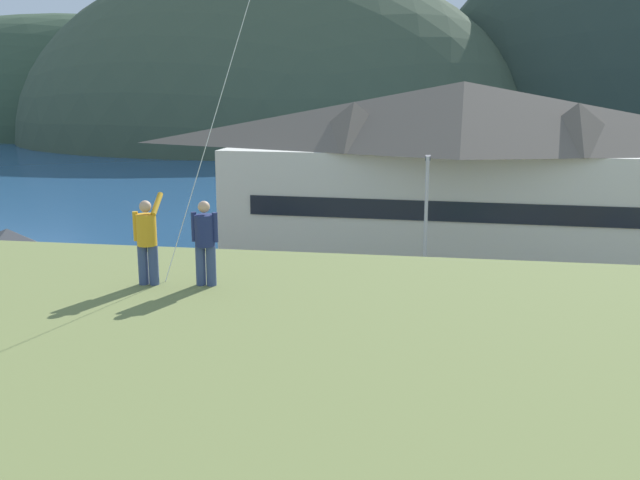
% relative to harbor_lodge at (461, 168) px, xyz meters
% --- Properties ---
extents(ground_plane, '(600.00, 600.00, 0.00)m').
position_rel_harbor_lodge_xyz_m(ground_plane, '(-7.72, -20.67, -5.60)').
color(ground_plane, '#66604C').
extents(parking_lot_pad, '(40.00, 20.00, 0.10)m').
position_rel_harbor_lodge_xyz_m(parking_lot_pad, '(-7.72, -15.67, -5.55)').
color(parking_lot_pad, slate).
rests_on(parking_lot_pad, ground).
extents(bay_water, '(360.00, 84.00, 0.03)m').
position_rel_harbor_lodge_xyz_m(bay_water, '(-7.72, 39.33, -5.59)').
color(bay_water, navy).
rests_on(bay_water, ground).
extents(far_hill_west_ridge, '(129.83, 47.46, 48.94)m').
position_rel_harbor_lodge_xyz_m(far_hill_west_ridge, '(-80.33, 97.42, -5.60)').
color(far_hill_west_ridge, '#334733').
rests_on(far_hill_west_ridge, ground).
extents(far_hill_east_peak, '(94.87, 73.98, 66.19)m').
position_rel_harbor_lodge_xyz_m(far_hill_east_peak, '(-32.69, 89.31, -5.60)').
color(far_hill_east_peak, '#3D4C38').
rests_on(far_hill_east_peak, ground).
extents(harbor_lodge, '(29.42, 10.55, 10.59)m').
position_rel_harbor_lodge_xyz_m(harbor_lodge, '(0.00, 0.00, 0.00)').
color(harbor_lodge, beige).
rests_on(harbor_lodge, ground).
extents(storage_shed_near_lot, '(6.20, 5.70, 4.76)m').
position_rel_harbor_lodge_xyz_m(storage_shed_near_lot, '(-18.32, -17.17, -3.13)').
color(storage_shed_near_lot, '#756B5B').
rests_on(storage_shed_near_lot, ground).
extents(wharf_dock, '(3.20, 13.19, 0.70)m').
position_rel_harbor_lodge_xyz_m(wharf_dock, '(-12.29, 11.95, -5.25)').
color(wharf_dock, '#70604C').
rests_on(wharf_dock, ground).
extents(moored_boat_wharfside, '(1.96, 5.96, 2.16)m').
position_rel_harbor_lodge_xyz_m(moored_boat_wharfside, '(-15.56, 14.99, -4.88)').
color(moored_boat_wharfside, '#23564C').
rests_on(moored_boat_wharfside, ground).
extents(moored_boat_outer_mooring, '(2.14, 6.36, 2.16)m').
position_rel_harbor_lodge_xyz_m(moored_boat_outer_mooring, '(-8.95, 12.74, -4.88)').
color(moored_boat_outer_mooring, silver).
rests_on(moored_boat_outer_mooring, ground).
extents(parked_car_mid_row_center, '(4.32, 2.29, 1.82)m').
position_rel_harbor_lodge_xyz_m(parked_car_mid_row_center, '(-0.22, -21.31, -4.54)').
color(parked_car_mid_row_center, '#236633').
rests_on(parked_car_mid_row_center, parking_lot_pad).
extents(parked_car_front_row_end, '(4.25, 2.15, 1.82)m').
position_rel_harbor_lodge_xyz_m(parked_car_front_row_end, '(-13.10, -14.25, -4.54)').
color(parked_car_front_row_end, black).
rests_on(parked_car_front_row_end, parking_lot_pad).
extents(parked_car_corner_spot, '(4.30, 2.25, 1.82)m').
position_rel_harbor_lodge_xyz_m(parked_car_corner_spot, '(1.08, -13.09, -4.54)').
color(parked_car_corner_spot, silver).
rests_on(parked_car_corner_spot, parking_lot_pad).
extents(parking_light_pole, '(0.24, 0.78, 7.15)m').
position_rel_harbor_lodge_xyz_m(parking_light_pole, '(-1.78, -10.11, -1.39)').
color(parking_light_pole, '#ADADB2').
rests_on(parking_light_pole, parking_lot_pad).
extents(person_kite_flyer, '(0.51, 0.67, 1.86)m').
position_rel_harbor_lodge_xyz_m(person_kite_flyer, '(-7.06, -29.42, 1.77)').
color(person_kite_flyer, '#384770').
rests_on(person_kite_flyer, grassy_hill_foreground).
extents(person_companion, '(0.55, 0.40, 1.74)m').
position_rel_harbor_lodge_xyz_m(person_companion, '(-5.88, -29.29, 1.75)').
color(person_companion, '#384770').
rests_on(person_companion, grassy_hill_foreground).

